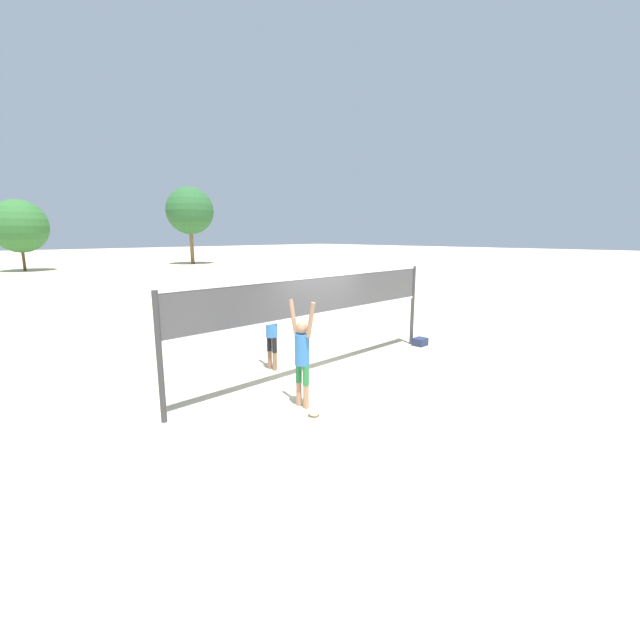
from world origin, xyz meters
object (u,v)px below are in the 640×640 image
player_blocker (272,327)px  tree_right_cluster (190,211)px  volleyball (314,410)px  tree_left_cluster (19,226)px  volleyball_net (320,302)px  gear_bag (420,342)px  player_spiker (302,352)px

player_blocker → tree_right_cluster: bearing=154.1°
player_blocker → volleyball: (-1.19, -2.71, -0.95)m
volleyball → tree_left_cluster: 41.23m
volleyball_net → volleyball: size_ratio=35.25×
volleyball_net → player_blocker: (-0.65, 1.01, -0.66)m
player_blocker → tree_right_cluster: tree_right_cluster is taller
gear_bag → player_blocker: bearing=164.1°
tree_right_cluster → player_spiker: bearing=-115.8°
volleyball_net → tree_right_cluster: 41.20m
player_spiker → volleyball: 1.10m
gear_bag → tree_left_cluster: 39.77m
volleyball → tree_right_cluster: bearing=64.3°
gear_bag → volleyball_net: bearing=175.7°
player_spiker → tree_left_cluster: 40.66m
volleyball_net → tree_left_cluster: (1.46, 39.21, 2.24)m
player_spiker → volleyball: size_ratio=9.26×
gear_bag → tree_right_cluster: size_ratio=0.05×
player_blocker → player_spiker: bearing=-25.0°
player_blocker → volleyball: player_blocker is taller
player_spiker → gear_bag: (5.60, 0.92, -0.97)m
volleyball → gear_bag: size_ratio=0.56×
tree_right_cluster → volleyball: bearing=-115.7°
volleyball → player_blocker: bearing=66.2°
player_blocker → gear_bag: 4.84m
player_blocker → volleyball: size_ratio=9.04×
player_spiker → player_blocker: 2.46m
player_spiker → tree_right_cluster: bearing=-25.8°
volleyball_net → gear_bag: 4.24m
tree_right_cluster → player_blocker: bearing=-115.9°
volleyball_net → tree_left_cluster: size_ratio=1.25×
volleyball → tree_left_cluster: (3.30, 40.91, 3.85)m
volleyball_net → volleyball: (-1.84, -1.70, -1.60)m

